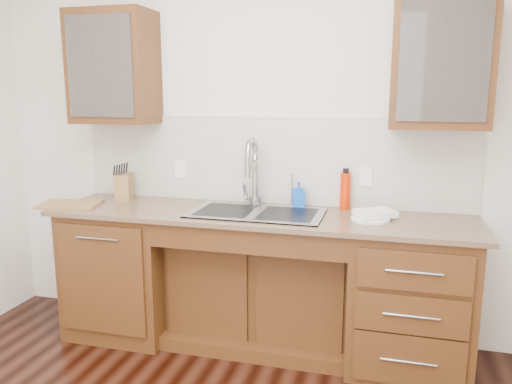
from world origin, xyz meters
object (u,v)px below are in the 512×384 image
(water_bottle, at_px, (345,191))
(plate, at_px, (370,219))
(cutting_board, at_px, (70,204))
(soap_bottle, at_px, (299,195))
(knife_block, at_px, (124,187))

(water_bottle, height_order, plate, water_bottle)
(plate, bearing_deg, cutting_board, -176.60)
(plate, bearing_deg, soap_bottle, 154.89)
(knife_block, bearing_deg, plate, -19.13)
(knife_block, bearing_deg, water_bottle, -10.18)
(soap_bottle, distance_m, water_bottle, 0.30)
(knife_block, xyz_separation_m, cutting_board, (-0.26, -0.27, -0.08))
(soap_bottle, height_order, cutting_board, soap_bottle)
(soap_bottle, bearing_deg, water_bottle, -13.46)
(soap_bottle, distance_m, plate, 0.53)
(knife_block, height_order, cutting_board, knife_block)
(water_bottle, xyz_separation_m, knife_block, (-1.54, -0.10, -0.03))
(soap_bottle, height_order, water_bottle, water_bottle)
(plate, distance_m, knife_block, 1.73)
(water_bottle, height_order, cutting_board, water_bottle)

